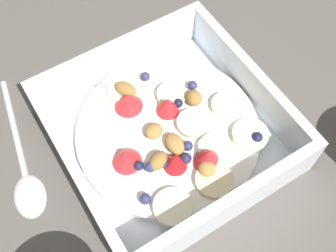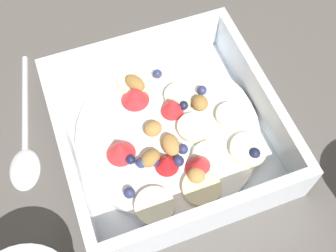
# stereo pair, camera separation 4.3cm
# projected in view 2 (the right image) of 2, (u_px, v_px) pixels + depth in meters

# --- Properties ---
(ground_plane) EXTENTS (2.40, 2.40, 0.00)m
(ground_plane) POSITION_uv_depth(u_px,v_px,m) (158.00, 151.00, 0.45)
(ground_plane) COLOR #56514C
(fruit_bowl) EXTENTS (0.22, 0.22, 0.06)m
(fruit_bowl) POSITION_uv_depth(u_px,v_px,m) (169.00, 133.00, 0.44)
(fruit_bowl) COLOR white
(fruit_bowl) RESTS_ON ground
(spoon) EXTENTS (0.05, 0.17, 0.01)m
(spoon) POSITION_uv_depth(u_px,v_px,m) (24.00, 145.00, 0.44)
(spoon) COLOR silver
(spoon) RESTS_ON ground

